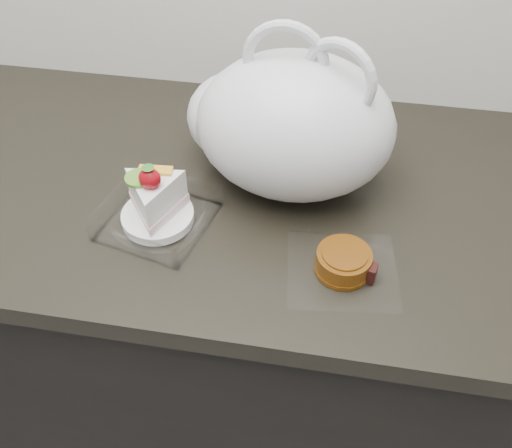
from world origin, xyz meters
TOP-DOWN VIEW (x-y plane):
  - counter at (0.00, 1.69)m, footprint 2.04×0.64m
  - cake_tray at (0.00, 1.58)m, footprint 0.19×0.19m
  - mooncake_wrap at (0.31, 1.52)m, footprint 0.18×0.17m
  - plastic_bag at (0.19, 1.72)m, footprint 0.40×0.32m

SIDE VIEW (x-z plane):
  - counter at x=0.00m, z-range 0.00..0.90m
  - mooncake_wrap at x=0.31m, z-range 0.90..0.94m
  - cake_tray at x=0.00m, z-range 0.87..1.00m
  - plastic_bag at x=0.19m, z-range 0.87..1.17m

